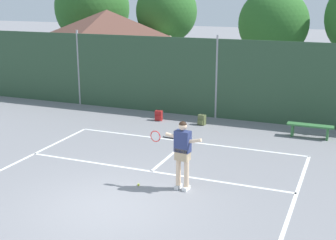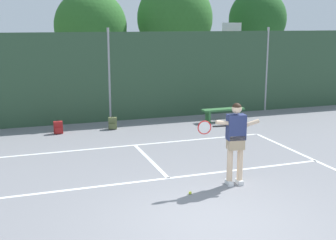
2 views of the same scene
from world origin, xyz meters
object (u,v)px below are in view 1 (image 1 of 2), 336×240
object	(u,v)px
backpack_red	(159,116)
courtside_bench	(310,128)
tennis_player	(182,149)
tennis_ball	(138,185)
backpack_olive	(202,120)

from	to	relation	value
backpack_red	courtside_bench	distance (m)	5.89
backpack_red	courtside_bench	size ratio (longest dim) A/B	0.29
tennis_player	courtside_bench	size ratio (longest dim) A/B	1.16
tennis_player	tennis_ball	size ratio (longest dim) A/B	28.10
tennis_ball	courtside_bench	distance (m)	7.26
tennis_player	courtside_bench	distance (m)	6.56
tennis_ball	tennis_player	bearing A→B (deg)	11.51
tennis_ball	courtside_bench	world-z (taller)	courtside_bench
tennis_ball	backpack_olive	world-z (taller)	backpack_olive
tennis_ball	courtside_bench	xyz separation A→B (m)	(3.78, 6.19, 0.33)
tennis_player	tennis_ball	world-z (taller)	tennis_player
tennis_ball	backpack_red	bearing A→B (deg)	108.49
backpack_red	courtside_bench	world-z (taller)	courtside_bench
backpack_olive	courtside_bench	world-z (taller)	courtside_bench
courtside_bench	tennis_ball	bearing A→B (deg)	-121.40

